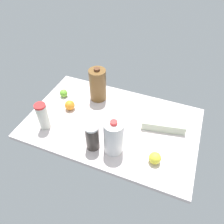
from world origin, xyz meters
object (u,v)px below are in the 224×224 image
egg_carton (163,124)px  tumbler_cup (43,116)px  orange_by_jug (70,105)px  lemon_beside_bowl (155,158)px  chocolate_milk_jug (98,85)px  shaker_bottle (92,137)px  milk_jug (114,137)px  lemon_near_front (42,114)px  lime_loose (64,93)px

egg_carton → tumbler_cup: bearing=10.5°
orange_by_jug → lemon_beside_bowl: 73.90cm
chocolate_milk_jug → shaker_bottle: bearing=110.4°
egg_carton → milk_jug: bearing=39.4°
milk_jug → tumbler_cup: bearing=-0.3°
egg_carton → lemon_near_front: bearing=4.1°
milk_jug → tumbler_cup: 51.03cm
lemon_beside_bowl → tumbler_cup: bearing=0.0°
milk_jug → lemon_beside_bowl: size_ratio=3.41×
shaker_bottle → orange_by_jug: shaker_bottle is taller
lime_loose → lemon_beside_bowl: lemon_beside_bowl is taller
shaker_bottle → lemon_near_front: (45.94, -10.71, -6.47)cm
egg_carton → lemon_near_front: size_ratio=4.75×
tumbler_cup → shaker_bottle: bearing=175.1°
chocolate_milk_jug → milk_jug: bearing=125.0°
chocolate_milk_jug → lime_loose: (26.56, 8.62, -9.87)cm
milk_jug → lime_loose: size_ratio=4.08×
lemon_near_front → orange_by_jug: size_ratio=0.83×
tumbler_cup → orange_by_jug: tumbler_cup is taller
lime_loose → orange_by_jug: (-12.18, 11.39, 0.65)cm
tumbler_cup → egg_carton: size_ratio=0.69×
lemon_beside_bowl → orange_by_jug: bearing=-17.5°
milk_jug → tumbler_cup: (51.00, -0.31, -1.69)cm
milk_jug → egg_carton: milk_jug is taller
tumbler_cup → lime_loose: bearing=-80.9°
egg_carton → lime_loose: size_ratio=4.75×
tumbler_cup → lemon_near_front: 12.94cm
orange_by_jug → tumbler_cup: bearing=73.0°
tumbler_cup → orange_by_jug: size_ratio=2.71×
orange_by_jug → milk_jug: bearing=153.0°
chocolate_milk_jug → lime_loose: 29.62cm
lemon_near_front → lemon_beside_bowl: size_ratio=0.83×
tumbler_cup → chocolate_milk_jug: bearing=-116.6°
lime_loose → shaker_bottle: bearing=139.7°
milk_jug → shaker_bottle: bearing=12.9°
tumbler_cup → lemon_beside_bowl: 77.56cm
tumbler_cup → lime_loose: (5.38, -33.62, -7.09)cm
egg_carton → lemon_near_front: (83.90, 22.37, -0.09)cm
shaker_bottle → lime_loose: shaker_bottle is taller
lemon_beside_bowl → egg_carton: bearing=-87.6°
shaker_bottle → milk_jug: bearing=-167.1°
shaker_bottle → lemon_near_front: 47.62cm
chocolate_milk_jug → orange_by_jug: size_ratio=3.67×
lemon_near_front → orange_by_jug: (-14.63, -14.77, 0.65)cm
tumbler_cup → milk_jug: bearing=179.7°
milk_jug → orange_by_jug: (44.20, -22.54, -8.13)cm
tumbler_cup → egg_carton: tumbler_cup is taller
egg_carton → shaker_bottle: bearing=30.2°
milk_jug → egg_carton: size_ratio=0.86×
tumbler_cup → chocolate_milk_jug: size_ratio=0.74×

